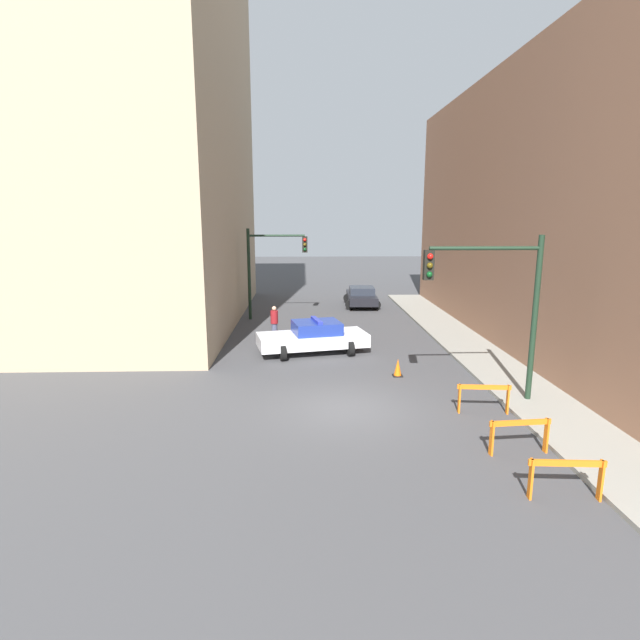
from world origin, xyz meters
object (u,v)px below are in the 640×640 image
at_px(pedestrian_crossing, 274,322).
at_px(barrier_front, 566,473).
at_px(parked_car_near, 361,296).
at_px(barrier_mid, 520,431).
at_px(traffic_light_far, 268,261).
at_px(barrier_back, 484,394).
at_px(traffic_light_near, 499,294).
at_px(police_car, 314,337).
at_px(traffic_cone, 398,368).

height_order(pedestrian_crossing, barrier_front, pedestrian_crossing).
xyz_separation_m(parked_car_near, barrier_mid, (1.53, -21.15, -0.06)).
height_order(traffic_light_far, barrier_back, traffic_light_far).
bearing_deg(parked_car_near, traffic_light_near, -80.96).
height_order(traffic_light_near, barrier_front, traffic_light_near).
xyz_separation_m(traffic_light_far, barrier_mid, (7.39, -17.13, -2.78)).
bearing_deg(barrier_back, parked_car_near, 94.85).
xyz_separation_m(traffic_light_near, police_car, (-5.60, 6.11, -2.81)).
relative_size(pedestrian_crossing, barrier_back, 1.04).
xyz_separation_m(parked_car_near, traffic_cone, (-0.34, -14.86, -0.36)).
height_order(parked_car_near, traffic_cone, parked_car_near).
height_order(parked_car_near, barrier_front, parked_car_near).
bearing_deg(pedestrian_crossing, parked_car_near, -69.73).
xyz_separation_m(parked_car_near, barrier_front, (1.62, -23.24, -0.06)).
bearing_deg(parked_car_near, pedestrian_crossing, -117.99).
bearing_deg(traffic_cone, pedestrian_crossing, 130.49).
bearing_deg(pedestrian_crossing, traffic_cone, -179.23).
bearing_deg(traffic_cone, barrier_back, -62.35).
distance_m(barrier_front, traffic_cone, 8.61).
bearing_deg(traffic_light_near, traffic_cone, 132.13).
relative_size(police_car, barrier_back, 3.12).
relative_size(traffic_light_near, barrier_back, 3.25).
relative_size(traffic_light_far, traffic_cone, 7.93).
distance_m(police_car, barrier_mid, 10.82).
bearing_deg(barrier_mid, barrier_back, 89.17).
bearing_deg(police_car, traffic_cone, -149.57).
relative_size(traffic_light_far, barrier_front, 3.25).
bearing_deg(pedestrian_crossing, traffic_light_near, -178.68).
xyz_separation_m(barrier_back, traffic_cone, (-1.92, 3.66, -0.30)).
height_order(parked_car_near, barrier_back, parked_car_near).
relative_size(barrier_mid, traffic_cone, 2.44).
bearing_deg(barrier_mid, barrier_front, -87.49).
bearing_deg(barrier_back, traffic_cone, 117.65).
relative_size(barrier_back, traffic_cone, 2.44).
relative_size(barrier_front, barrier_back, 1.00).
bearing_deg(traffic_light_near, barrier_front, -95.60).
bearing_deg(barrier_mid, police_car, 117.26).
relative_size(barrier_mid, barrier_back, 1.00).
xyz_separation_m(traffic_light_near, traffic_cone, (-2.52, 2.78, -3.21)).
height_order(police_car, barrier_back, police_car).
height_order(traffic_light_near, police_car, traffic_light_near).
distance_m(traffic_light_near, traffic_cone, 4.94).
xyz_separation_m(traffic_light_near, barrier_front, (-0.55, -5.59, -2.91)).
xyz_separation_m(traffic_light_far, pedestrian_crossing, (0.60, -5.08, -2.54)).
xyz_separation_m(police_car, traffic_cone, (3.08, -3.33, -0.41)).
height_order(police_car, parked_car_near, police_car).
distance_m(parked_car_near, barrier_front, 23.29).
height_order(police_car, barrier_mid, police_car).
bearing_deg(traffic_light_far, barrier_back, -62.86).
xyz_separation_m(traffic_light_near, parked_car_near, (-2.17, 17.64, -2.86)).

